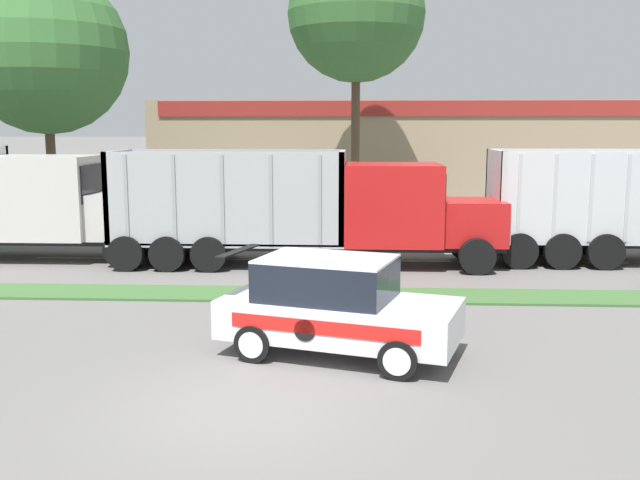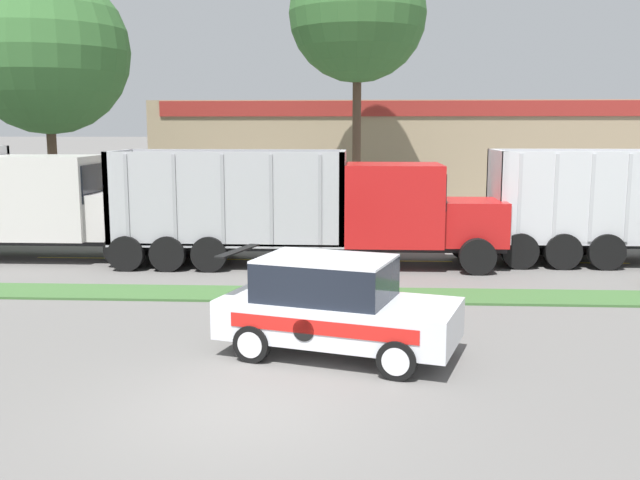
{
  "view_description": "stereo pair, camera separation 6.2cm",
  "coord_description": "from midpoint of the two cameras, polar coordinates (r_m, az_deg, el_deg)",
  "views": [
    {
      "loc": [
        1.63,
        -9.99,
        4.13
      ],
      "look_at": [
        0.76,
        7.29,
        1.39
      ],
      "focal_mm": 40.0,
      "sensor_mm": 36.0,
      "label": 1
    },
    {
      "loc": [
        1.69,
        -9.99,
        4.13
      ],
      "look_at": [
        0.76,
        7.29,
        1.39
      ],
      "focal_mm": 40.0,
      "sensor_mm": 36.0,
      "label": 2
    }
  ],
  "objects": [
    {
      "name": "centre_line_5",
      "position": [
        22.41,
        7.58,
        -1.68
      ],
      "size": [
        2.4,
        0.14,
        0.01
      ],
      "primitive_type": "cube",
      "color": "yellow",
      "rests_on": "ground_plane"
    },
    {
      "name": "centre_line_6",
      "position": [
        23.46,
        20.85,
        -1.72
      ],
      "size": [
        2.4,
        0.14,
        0.01
      ],
      "primitive_type": "cube",
      "color": "yellow",
      "rests_on": "ground_plane"
    },
    {
      "name": "dump_truck_trail",
      "position": [
        21.38,
        1.96,
        2.22
      ],
      "size": [
        11.68,
        2.8,
        3.44
      ],
      "color": "black",
      "rests_on": "ground_plane"
    },
    {
      "name": "tree_behind_left",
      "position": [
        31.03,
        -21.06,
        15.09
      ],
      "size": [
        6.49,
        6.49,
        11.94
      ],
      "color": "brown",
      "rests_on": "ground_plane"
    },
    {
      "name": "store_building_backdrop",
      "position": [
        44.02,
        7.56,
        7.17
      ],
      "size": [
        29.3,
        12.1,
        5.55
      ],
      "color": "#9E896B",
      "rests_on": "ground_plane"
    },
    {
      "name": "dump_truck_lead",
      "position": [
        24.35,
        -23.14,
        2.52
      ],
      "size": [
        11.78,
        2.67,
        3.54
      ],
      "color": "black",
      "rests_on": "ground_plane"
    },
    {
      "name": "ground_plane",
      "position": [
        10.94,
        -6.02,
        -13.23
      ],
      "size": [
        600.0,
        600.0,
        0.0
      ],
      "primitive_type": "plane",
      "color": "slate"
    },
    {
      "name": "grass_verge",
      "position": [
        17.74,
        -2.37,
        -4.36
      ],
      "size": [
        120.0,
        1.55,
        0.06
      ],
      "primitive_type": "cube",
      "color": "#3D6633",
      "rests_on": "ground_plane"
    },
    {
      "name": "centre_line_3",
      "position": [
        24.09,
        -18.97,
        -1.35
      ],
      "size": [
        2.4,
        0.14,
        0.01
      ],
      "primitive_type": "cube",
      "color": "yellow",
      "rests_on": "ground_plane"
    },
    {
      "name": "centre_line_4",
      "position": [
        22.63,
        -6.19,
        -1.55
      ],
      "size": [
        2.4,
        0.14,
        0.01
      ],
      "primitive_type": "cube",
      "color": "yellow",
      "rests_on": "ground_plane"
    },
    {
      "name": "rally_car",
      "position": [
        13.02,
        1.31,
        -5.29
      ],
      "size": [
        4.62,
        3.06,
        1.83
      ],
      "color": "silver",
      "rests_on": "ground_plane"
    }
  ]
}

